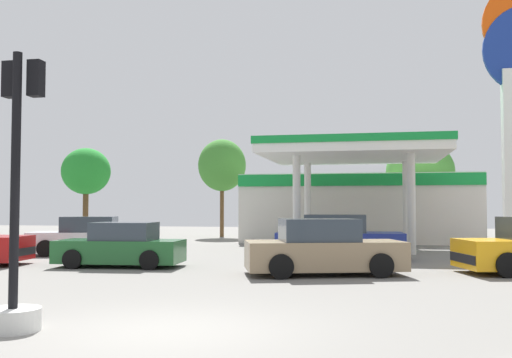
% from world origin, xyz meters
% --- Properties ---
extents(ground_plane, '(90.00, 90.00, 0.00)m').
position_xyz_m(ground_plane, '(0.00, 0.00, 0.00)').
color(ground_plane, slate).
rests_on(ground_plane, ground).
extents(gas_station, '(12.27, 12.69, 4.65)m').
position_xyz_m(gas_station, '(2.32, 22.94, 2.15)').
color(gas_station, beige).
rests_on(gas_station, ground).
extents(car_0, '(4.02, 2.02, 1.40)m').
position_xyz_m(car_0, '(-4.67, 8.84, 0.63)').
color(car_0, black).
rests_on(car_0, ground).
extents(car_2, '(4.61, 2.29, 1.61)m').
position_xyz_m(car_2, '(1.91, 12.75, 0.73)').
color(car_2, black).
rests_on(car_2, ground).
extents(car_4, '(4.67, 3.00, 1.55)m').
position_xyz_m(car_4, '(1.77, 7.94, 0.70)').
color(car_4, black).
rests_on(car_4, ground).
extents(car_5, '(4.51, 2.84, 1.50)m').
position_xyz_m(car_5, '(-7.94, 12.82, 0.68)').
color(car_5, black).
rests_on(car_5, ground).
extents(traffic_signal_1, '(0.84, 0.84, 4.28)m').
position_xyz_m(traffic_signal_1, '(-2.22, -0.37, 1.26)').
color(traffic_signal_1, silver).
rests_on(traffic_signal_1, ground).
extents(tree_0, '(3.36, 3.36, 5.97)m').
position_xyz_m(tree_0, '(-16.53, 29.07, 4.32)').
color(tree_0, brown).
rests_on(tree_0, ground).
extents(tree_1, '(3.01, 3.01, 6.13)m').
position_xyz_m(tree_1, '(-6.24, 27.20, 4.48)').
color(tree_1, brown).
rests_on(tree_1, ground).
extents(tree_2, '(4.10, 4.10, 5.93)m').
position_xyz_m(tree_2, '(5.90, 28.53, 4.01)').
color(tree_2, brown).
rests_on(tree_2, ground).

